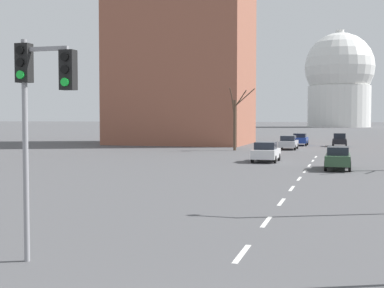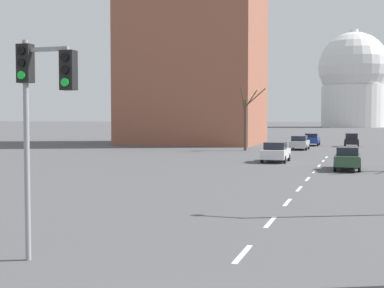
{
  "view_description": "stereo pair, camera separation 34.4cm",
  "coord_description": "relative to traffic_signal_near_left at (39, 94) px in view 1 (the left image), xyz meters",
  "views": [
    {
      "loc": [
        2.61,
        -6.56,
        3.62
      ],
      "look_at": [
        -1.11,
        6.32,
        2.95
      ],
      "focal_mm": 50.0,
      "sensor_mm": 36.0,
      "label": 1
    },
    {
      "loc": [
        2.94,
        -6.46,
        3.62
      ],
      "look_at": [
        -1.11,
        6.32,
        2.95
      ],
      "focal_mm": 50.0,
      "sensor_mm": 36.0,
      "label": 2
    }
  ],
  "objects": [
    {
      "name": "apartment_block_left",
      "position": [
        -14.32,
        58.35,
        10.58
      ],
      "size": [
        18.0,
        14.0,
        29.53
      ],
      "primitive_type": "cube",
      "color": "#935642",
      "rests_on": "ground_plane"
    },
    {
      "name": "lane_stripe_9",
      "position": [
        4.65,
        38.23,
        -4.18
      ],
      "size": [
        0.16,
        2.0,
        0.01
      ],
      "primitive_type": "cube",
      "color": "silver",
      "rests_on": "ground_plane"
    },
    {
      "name": "lane_stripe_8",
      "position": [
        4.65,
        33.73,
        -4.18
      ],
      "size": [
        0.16,
        2.0,
        0.01
      ],
      "primitive_type": "cube",
      "color": "silver",
      "rests_on": "ground_plane"
    },
    {
      "name": "lane_stripe_4",
      "position": [
        4.65,
        15.73,
        -4.18
      ],
      "size": [
        0.16,
        2.0,
        0.01
      ],
      "primitive_type": "cube",
      "color": "silver",
      "rests_on": "ground_plane"
    },
    {
      "name": "bare_tree_left_near",
      "position": [
        -4.3,
        45.47,
        -0.94
      ],
      "size": [
        2.81,
        2.52,
        6.78
      ],
      "color": "brown",
      "rests_on": "ground_plane"
    },
    {
      "name": "lane_stripe_2",
      "position": [
        4.65,
        6.73,
        -4.18
      ],
      "size": [
        0.16,
        2.0,
        0.01
      ],
      "primitive_type": "cube",
      "color": "silver",
      "rests_on": "ground_plane"
    },
    {
      "name": "sedan_far_right",
      "position": [
        6.53,
        56.92,
        -3.36
      ],
      "size": [
        1.74,
        3.85,
        1.64
      ],
      "color": "black",
      "rests_on": "ground_plane"
    },
    {
      "name": "capitol_dome",
      "position": [
        4.65,
        192.37,
        13.07
      ],
      "size": [
        25.07,
        25.07,
        35.41
      ],
      "color": "silver",
      "rests_on": "ground_plane"
    },
    {
      "name": "sedan_mid_centre",
      "position": [
        1.07,
        48.95,
        -3.39
      ],
      "size": [
        1.91,
        4.49,
        1.56
      ],
      "color": "#B7B7BC",
      "rests_on": "ground_plane"
    },
    {
      "name": "lane_stripe_3",
      "position": [
        4.65,
        11.23,
        -4.18
      ],
      "size": [
        0.16,
        2.0,
        0.01
      ],
      "primitive_type": "cube",
      "color": "silver",
      "rests_on": "ground_plane"
    },
    {
      "name": "traffic_signal_near_left",
      "position": [
        0.0,
        0.0,
        0.0
      ],
      "size": [
        1.57,
        0.34,
        5.53
      ],
      "color": "gray",
      "rests_on": "ground_plane"
    },
    {
      "name": "lane_stripe_5",
      "position": [
        4.65,
        20.23,
        -4.18
      ],
      "size": [
        0.16,
        2.0,
        0.01
      ],
      "primitive_type": "cube",
      "color": "silver",
      "rests_on": "ground_plane"
    },
    {
      "name": "sedan_near_right",
      "position": [
        1.04,
        31.65,
        -3.37
      ],
      "size": [
        1.97,
        4.17,
        1.62
      ],
      "color": "silver",
      "rests_on": "ground_plane"
    },
    {
      "name": "lane_stripe_1",
      "position": [
        4.65,
        2.23,
        -4.18
      ],
      "size": [
        0.16,
        2.0,
        0.01
      ],
      "primitive_type": "cube",
      "color": "silver",
      "rests_on": "ground_plane"
    },
    {
      "name": "sedan_far_left",
      "position": [
        6.75,
        26.57,
        -3.35
      ],
      "size": [
        1.73,
        4.49,
        1.59
      ],
      "color": "#2D4C33",
      "rests_on": "ground_plane"
    },
    {
      "name": "lane_stripe_7",
      "position": [
        4.65,
        29.23,
        -4.18
      ],
      "size": [
        0.16,
        2.0,
        0.01
      ],
      "primitive_type": "cube",
      "color": "silver",
      "rests_on": "ground_plane"
    },
    {
      "name": "sedan_near_left",
      "position": [
        1.64,
        57.9,
        -3.36
      ],
      "size": [
        1.85,
        4.44,
        1.57
      ],
      "color": "navy",
      "rests_on": "ground_plane"
    },
    {
      "name": "lane_stripe_6",
      "position": [
        4.65,
        24.73,
        -4.18
      ],
      "size": [
        0.16,
        2.0,
        0.01
      ],
      "primitive_type": "cube",
      "color": "silver",
      "rests_on": "ground_plane"
    }
  ]
}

